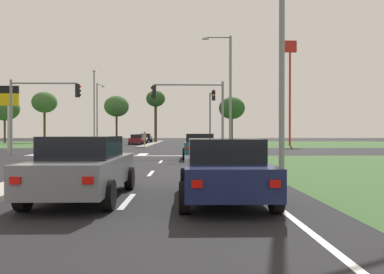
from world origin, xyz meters
name	(u,v)px	position (x,y,z in m)	size (l,w,h in m)	color
ground_plane	(131,151)	(0.00, 30.00, 0.00)	(200.00, 200.00, 0.00)	black
grass_verge_far_right	(315,144)	(25.50, 54.50, 0.00)	(35.00, 35.00, 0.01)	#385B2D
median_island_near	(58,173)	(0.00, 11.00, 0.07)	(1.20, 22.00, 0.14)	#ADA89E
median_island_far	(154,143)	(0.00, 55.00, 0.07)	(1.20, 36.00, 0.14)	gray
lane_dash_near	(127,201)	(3.50, 5.47, 0.01)	(0.14, 2.00, 0.01)	silver
lane_dash_second	(151,173)	(3.50, 11.47, 0.01)	(0.14, 2.00, 0.01)	silver
lane_dash_third	(161,162)	(3.50, 17.47, 0.01)	(0.14, 2.00, 0.01)	silver
edge_line_right	(233,172)	(6.85, 12.00, 0.01)	(0.14, 24.00, 0.01)	silver
stop_bar_near	(170,156)	(3.80, 23.00, 0.01)	(6.40, 0.50, 0.01)	silver
crosswalk_bar_near	(36,155)	(-6.40, 24.80, 0.01)	(0.70, 2.80, 0.01)	silver
crosswalk_bar_second	(51,154)	(-5.25, 24.80, 0.01)	(0.70, 2.80, 0.01)	silver
crosswalk_bar_third	(67,154)	(-4.10, 24.80, 0.01)	(0.70, 2.80, 0.01)	silver
crosswalk_bar_fourth	(82,154)	(-2.95, 24.80, 0.01)	(0.70, 2.80, 0.01)	silver
crosswalk_bar_fifth	(97,154)	(-1.80, 24.80, 0.01)	(0.70, 2.80, 0.01)	silver
crosswalk_bar_sixth	(112,154)	(-0.65, 24.80, 0.01)	(0.70, 2.80, 0.01)	silver
crosswalk_bar_seventh	(128,154)	(0.50, 24.80, 0.01)	(0.70, 2.80, 0.01)	silver
crosswalk_bar_eighth	(143,154)	(1.65, 24.80, 0.01)	(0.70, 2.80, 0.01)	silver
car_navy_near	(223,169)	(5.75, 5.49, 0.75)	(2.04, 4.40, 1.47)	#161E47
car_grey_second	(85,167)	(2.41, 5.82, 0.78)	(1.96, 4.49, 1.52)	slate
car_teal_third	(199,146)	(5.75, 19.71, 0.80)	(2.08, 4.17, 1.58)	#19565B
car_black_fourth	(146,138)	(-2.23, 63.66, 0.81)	(2.09, 4.32, 1.60)	black
car_maroon_fifth	(137,139)	(-2.15, 50.58, 0.76)	(2.01, 4.32, 1.47)	maroon
car_white_seventh	(141,139)	(-2.26, 56.48, 0.76)	(1.95, 4.17, 1.49)	silver
traffic_signal_near_left	(37,103)	(-5.72, 23.40, 3.79)	(5.09, 0.32, 5.45)	gray
traffic_signal_far_right	(211,109)	(7.60, 34.77, 4.15)	(0.32, 5.19, 6.00)	gray
traffic_signal_near_right	(195,104)	(5.62, 23.40, 3.75)	(5.30, 0.32, 5.37)	gray
street_lamp_near	(287,27)	(8.48, 9.91, 5.41)	(2.40, 1.32, 9.66)	gray
street_lamp_second	(228,88)	(8.10, 24.38, 4.98)	(2.25, 0.28, 8.91)	gray
street_lamp_third	(94,104)	(-8.25, 50.16, 5.82)	(0.79, 1.86, 10.60)	gray
street_lamp_fourth	(98,110)	(-8.24, 52.30, 5.15)	(0.78, 2.60, 9.14)	gray
pedestrian_at_median	(145,137)	(0.20, 39.48, 1.18)	(0.34, 0.34, 1.72)	#9E8966
fastfood_pole_sign	(290,71)	(19.47, 47.55, 10.31)	(1.80, 0.40, 14.48)	red
fuel_price_totem	(9,103)	(-11.15, 30.51, 4.34)	(1.80, 0.24, 5.93)	silver
treeline_near	(5,109)	(-26.48, 61.27, 5.94)	(4.93, 4.93, 8.05)	#423323
treeline_second	(44,103)	(-19.92, 62.11, 7.06)	(4.31, 4.31, 8.95)	#423323
treeline_third	(117,106)	(-6.72, 59.30, 6.20)	(4.15, 4.15, 8.00)	#423323
treeline_fourth	(156,100)	(-0.19, 60.58, 7.46)	(3.29, 3.29, 9.06)	#423323
treeline_fifth	(232,108)	(13.07, 60.61, 6.01)	(4.53, 4.53, 7.97)	#423323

